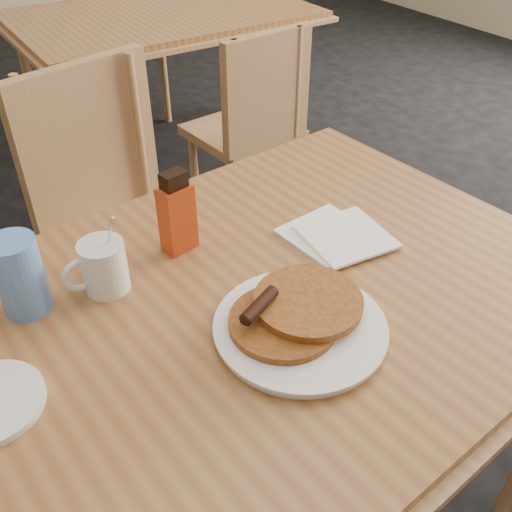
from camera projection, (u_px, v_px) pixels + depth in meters
The scene contains 10 objects.
main_table at pixel (237, 321), 1.04m from camera, with size 1.42×1.03×0.75m.
neighbor_table at pixel (162, 20), 2.61m from camera, with size 1.35×0.92×0.75m.
chair_main_far at pixel (110, 205), 1.63m from camera, with size 0.51×0.52×0.94m.
chair_neighbor_far at pixel (112, 20), 3.19m from camera, with size 0.43×0.43×0.92m.
chair_neighbor_near at pixel (254, 118), 2.23m from camera, with size 0.42×0.43×0.86m.
pancake_plate at pixel (298, 322), 0.95m from camera, with size 0.29×0.29×0.07m.
coffee_mug at pixel (102, 266), 1.02m from camera, with size 0.12×0.08×0.16m.
syrup_bottle at pixel (177, 215), 1.10m from camera, with size 0.07×0.05×0.17m.
napkin_stack at pixel (337, 235), 1.18m from camera, with size 0.20×0.21×0.01m.
blue_tumbler at pixel (20, 276), 0.97m from camera, with size 0.08×0.08×0.15m, color #5682C9.
Camera 1 is at (-0.40, -0.66, 1.44)m, focal length 40.00 mm.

